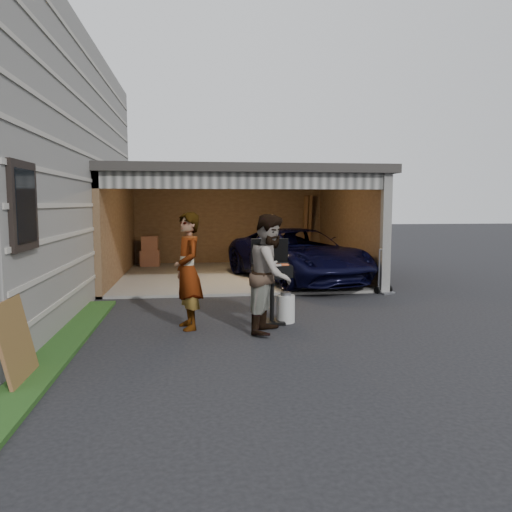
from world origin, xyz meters
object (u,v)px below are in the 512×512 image
at_px(man, 271,274).
at_px(bbq_grill, 272,274).
at_px(woman, 188,271).
at_px(plywood_panel, 16,342).
at_px(propane_tank, 286,309).
at_px(hand_truck, 385,285).
at_px(minivan, 298,257).

xyz_separation_m(man, bbq_grill, (0.10, 0.59, -0.09)).
height_order(woman, man, woman).
bearing_deg(man, bbq_grill, 13.81).
relative_size(bbq_grill, plywood_panel, 1.48).
bearing_deg(man, propane_tank, -6.77).
distance_m(woman, plywood_panel, 3.01).
height_order(man, propane_tank, man).
relative_size(woman, hand_truck, 1.86).
xyz_separation_m(minivan, propane_tank, (-1.07, -4.19, -0.43)).
distance_m(minivan, woman, 5.19).
height_order(propane_tank, plywood_panel, plywood_panel).
xyz_separation_m(minivan, plywood_panel, (-4.62, -6.70, -0.18)).
height_order(woman, propane_tank, woman).
distance_m(woman, propane_tank, 1.81).
xyz_separation_m(woman, hand_truck, (4.37, 2.68, -0.75)).
bearing_deg(propane_tank, woman, -172.20).
bearing_deg(propane_tank, hand_truck, 41.99).
relative_size(plywood_panel, hand_truck, 0.95).
bearing_deg(minivan, plywood_panel, -141.85).
xyz_separation_m(plywood_panel, hand_truck, (6.27, 4.96, -0.28)).
relative_size(man, plywood_panel, 1.93).
relative_size(man, bbq_grill, 1.31).
distance_m(propane_tank, plywood_panel, 4.35).
xyz_separation_m(propane_tank, hand_truck, (2.73, 2.45, -0.04)).
bearing_deg(woman, plywood_panel, -56.07).
bearing_deg(plywood_panel, hand_truck, 38.35).
distance_m(woman, hand_truck, 5.18).
bearing_deg(minivan, man, -123.78).
height_order(propane_tank, hand_truck, hand_truck).
relative_size(woman, plywood_panel, 1.95).
relative_size(minivan, plywood_panel, 4.92).
relative_size(minivan, bbq_grill, 3.33).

